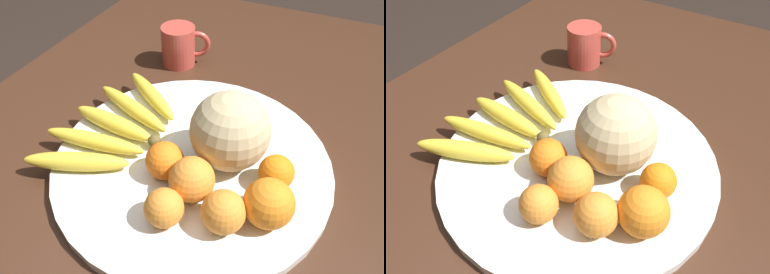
# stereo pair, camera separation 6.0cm
# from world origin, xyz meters

# --- Properties ---
(kitchen_table) EXTENTS (1.44, 0.88, 0.71)m
(kitchen_table) POSITION_xyz_m (0.00, 0.00, 0.61)
(kitchen_table) COLOR #3D2316
(kitchen_table) RESTS_ON ground_plane
(fruit_bowl) EXTENTS (0.47, 0.47, 0.02)m
(fruit_bowl) POSITION_xyz_m (-0.01, 0.06, 0.72)
(fruit_bowl) COLOR white
(fruit_bowl) RESTS_ON kitchen_table
(melon) EXTENTS (0.13, 0.13, 0.13)m
(melon) POSITION_xyz_m (-0.04, 0.11, 0.79)
(melon) COLOR #C6B284
(melon) RESTS_ON fruit_bowl
(banana_bunch) EXTENTS (0.32, 0.20, 0.03)m
(banana_bunch) POSITION_xyz_m (-0.02, -0.10, 0.74)
(banana_bunch) COLOR brown
(banana_bunch) RESTS_ON fruit_bowl
(orange_front_left) EXTENTS (0.07, 0.07, 0.07)m
(orange_front_left) POSITION_xyz_m (0.05, 0.21, 0.76)
(orange_front_left) COLOR orange
(orange_front_left) RESTS_ON fruit_bowl
(orange_front_right) EXTENTS (0.07, 0.07, 0.07)m
(orange_front_right) POSITION_xyz_m (0.06, 0.09, 0.76)
(orange_front_right) COLOR orange
(orange_front_right) RESTS_ON fruit_bowl
(orange_mid_center) EXTENTS (0.06, 0.06, 0.06)m
(orange_mid_center) POSITION_xyz_m (0.09, 0.15, 0.76)
(orange_mid_center) COLOR orange
(orange_mid_center) RESTS_ON fruit_bowl
(orange_back_left) EXTENTS (0.06, 0.06, 0.06)m
(orange_back_left) POSITION_xyz_m (0.11, 0.07, 0.75)
(orange_back_left) COLOR orange
(orange_back_left) RESTS_ON fruit_bowl
(orange_back_right) EXTENTS (0.06, 0.06, 0.06)m
(orange_back_right) POSITION_xyz_m (-0.02, 0.20, 0.75)
(orange_back_right) COLOR orange
(orange_back_right) RESTS_ON fruit_bowl
(orange_top_small) EXTENTS (0.06, 0.06, 0.06)m
(orange_top_small) POSITION_xyz_m (0.03, 0.03, 0.76)
(orange_top_small) COLOR orange
(orange_top_small) RESTS_ON fruit_bowl
(produce_tag) EXTENTS (0.10, 0.07, 0.00)m
(produce_tag) POSITION_xyz_m (0.06, 0.16, 0.73)
(produce_tag) COLOR white
(produce_tag) RESTS_ON fruit_bowl
(ceramic_mug) EXTENTS (0.08, 0.11, 0.09)m
(ceramic_mug) POSITION_xyz_m (-0.31, -0.11, 0.75)
(ceramic_mug) COLOR #B74238
(ceramic_mug) RESTS_ON kitchen_table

